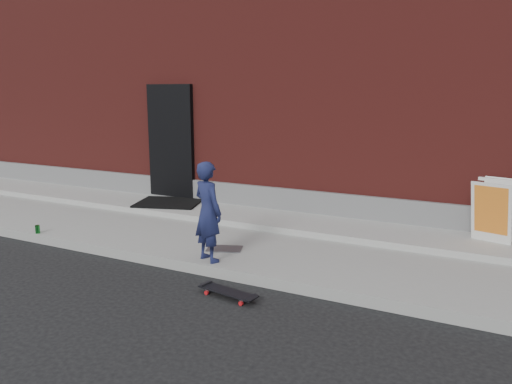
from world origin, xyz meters
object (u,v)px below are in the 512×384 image
Objects in this scene: pizza_sign at (495,210)px; soda_can at (38,229)px; child at (208,212)px; skateboard at (228,292)px.

pizza_sign reaches higher than soda_can.
child is 1.48× the size of pizza_sign.
skateboard is 0.85× the size of pizza_sign.
child reaches higher than skateboard.
skateboard is 3.86m from soda_can.
child is at bearing 2.73° from soda_can.
soda_can is at bearing 25.19° from child.
pizza_sign is at bearing 48.64° from skateboard.
skateboard is 4.11m from pizza_sign.
child is at bearing -144.73° from pizza_sign.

